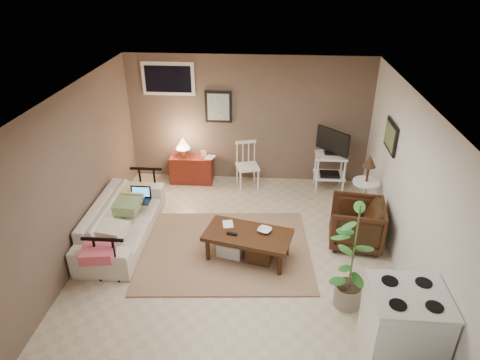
# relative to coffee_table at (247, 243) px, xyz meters

# --- Properties ---
(floor) EXTENTS (5.00, 5.00, 0.00)m
(floor) POSITION_rel_coffee_table_xyz_m (-0.15, 0.07, -0.26)
(floor) COLOR #C1B293
(floor) RESTS_ON ground
(art_back) EXTENTS (0.50, 0.03, 0.60)m
(art_back) POSITION_rel_coffee_table_xyz_m (-0.70, 2.54, 1.19)
(art_back) COLOR black
(art_right) EXTENTS (0.03, 0.60, 0.45)m
(art_right) POSITION_rel_coffee_table_xyz_m (2.08, 1.12, 1.26)
(art_right) COLOR black
(window) EXTENTS (0.96, 0.03, 0.60)m
(window) POSITION_rel_coffee_table_xyz_m (-1.60, 2.54, 1.69)
(window) COLOR white
(rug) EXTENTS (2.66, 2.20, 0.02)m
(rug) POSITION_rel_coffee_table_xyz_m (-0.34, 0.15, -0.24)
(rug) COLOR #9B785A
(rug) RESTS_ON floor
(coffee_table) EXTENTS (1.33, 0.89, 0.46)m
(coffee_table) POSITION_rel_coffee_table_xyz_m (0.00, 0.00, 0.00)
(coffee_table) COLOR #381A0F
(coffee_table) RESTS_ON floor
(sofa) EXTENTS (0.62, 2.11, 0.82)m
(sofa) POSITION_rel_coffee_table_xyz_m (-1.95, 0.38, 0.16)
(sofa) COLOR beige
(sofa) RESTS_ON floor
(sofa_pillows) EXTENTS (0.40, 2.00, 0.14)m
(sofa_pillows) POSITION_rel_coffee_table_xyz_m (-1.90, 0.14, 0.25)
(sofa_pillows) COLOR beige
(sofa_pillows) RESTS_ON sofa
(sofa_end_rails) EXTENTS (0.57, 2.11, 0.71)m
(sofa_end_rails) POSITION_rel_coffee_table_xyz_m (-1.83, 0.38, 0.10)
(sofa_end_rails) COLOR black
(sofa_end_rails) RESTS_ON floor
(laptop) EXTENTS (0.32, 0.24, 0.22)m
(laptop) POSITION_rel_coffee_table_xyz_m (-1.75, 0.74, 0.28)
(laptop) COLOR black
(laptop) RESTS_ON sofa
(red_console) EXTENTS (0.80, 0.36, 0.92)m
(red_console) POSITION_rel_coffee_table_xyz_m (-1.23, 2.31, 0.06)
(red_console) COLOR maroon
(red_console) RESTS_ON floor
(spindle_chair) EXTENTS (0.48, 0.48, 0.87)m
(spindle_chair) POSITION_rel_coffee_table_xyz_m (-0.14, 2.21, 0.15)
(spindle_chair) COLOR white
(spindle_chair) RESTS_ON floor
(tv_stand) EXTENTS (0.55, 0.55, 1.18)m
(tv_stand) POSITION_rel_coffee_table_xyz_m (1.39, 2.21, 0.37)
(tv_stand) COLOR white
(tv_stand) RESTS_ON floor
(side_table) EXTENTS (0.43, 0.43, 1.16)m
(side_table) POSITION_rel_coffee_table_xyz_m (1.84, 1.21, 0.46)
(side_table) COLOR white
(side_table) RESTS_ON floor
(armchair) EXTENTS (0.80, 0.84, 0.77)m
(armchair) POSITION_rel_coffee_table_xyz_m (1.61, 0.49, 0.13)
(armchair) COLOR black
(armchair) RESTS_ON floor
(potted_plant) EXTENTS (0.37, 0.37, 1.48)m
(potted_plant) POSITION_rel_coffee_table_xyz_m (1.31, -0.84, 0.53)
(potted_plant) COLOR #A19080
(potted_plant) RESTS_ON floor
(stove) EXTENTS (0.76, 0.71, 0.99)m
(stove) POSITION_rel_coffee_table_xyz_m (1.71, -1.69, 0.24)
(stove) COLOR silver
(stove) RESTS_ON floor
(bowl) EXTENTS (0.19, 0.12, 0.19)m
(bowl) POSITION_rel_coffee_table_xyz_m (0.24, 0.06, 0.27)
(bowl) COLOR #381A0F
(bowl) RESTS_ON coffee_table
(book_table) EXTENTS (0.15, 0.04, 0.20)m
(book_table) POSITION_rel_coffee_table_xyz_m (-0.37, 0.18, 0.28)
(book_table) COLOR #381A0F
(book_table) RESTS_ON coffee_table
(book_console) EXTENTS (0.16, 0.07, 0.22)m
(book_console) POSITION_rel_coffee_table_xyz_m (-0.93, 2.30, 0.39)
(book_console) COLOR #381A0F
(book_console) RESTS_ON red_console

